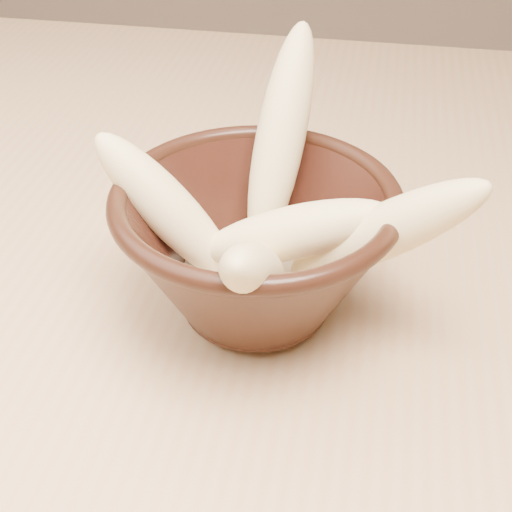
{
  "coord_description": "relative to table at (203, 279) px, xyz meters",
  "views": [
    {
      "loc": [
        0.14,
        -0.48,
        1.07
      ],
      "look_at": [
        0.07,
        -0.12,
        0.8
      ],
      "focal_mm": 50.0,
      "sensor_mm": 36.0,
      "label": 1
    }
  ],
  "objects": [
    {
      "name": "banana_front",
      "position": [
        0.08,
        -0.17,
        0.15
      ],
      "size": [
        0.03,
        0.11,
        0.1
      ],
      "primitive_type": "ellipsoid",
      "rotation": [
        0.85,
        0.0,
        0.0
      ],
      "color": "#F6D791",
      "rests_on": "bowl"
    },
    {
      "name": "table",
      "position": [
        0.0,
        0.0,
        0.0
      ],
      "size": [
        1.2,
        0.8,
        0.75
      ],
      "color": "tan",
      "rests_on": "ground"
    },
    {
      "name": "banana_across",
      "position": [
        0.09,
        -0.13,
        0.15
      ],
      "size": [
        0.13,
        0.04,
        0.07
      ],
      "primitive_type": "ellipsoid",
      "rotation": [
        1.25,
        0.0,
        1.66
      ],
      "color": "#F6D791",
      "rests_on": "bowl"
    },
    {
      "name": "banana_left",
      "position": [
        0.01,
        -0.12,
        0.16
      ],
      "size": [
        0.11,
        0.05,
        0.11
      ],
      "primitive_type": "ellipsoid",
      "rotation": [
        0.81,
        0.0,
        -1.77
      ],
      "color": "#F6D791",
      "rests_on": "bowl"
    },
    {
      "name": "milk_puddle",
      "position": [
        0.07,
        -0.12,
        0.11
      ],
      "size": [
        0.1,
        0.1,
        0.01
      ],
      "primitive_type": "cylinder",
      "color": "beige",
      "rests_on": "bowl"
    },
    {
      "name": "banana_upright",
      "position": [
        0.08,
        -0.06,
        0.18
      ],
      "size": [
        0.05,
        0.12,
        0.15
      ],
      "primitive_type": "ellipsoid",
      "rotation": [
        0.59,
        0.0,
        2.97
      ],
      "color": "#F6D791",
      "rests_on": "bowl"
    },
    {
      "name": "bowl",
      "position": [
        0.07,
        -0.12,
        0.13
      ],
      "size": [
        0.18,
        0.18,
        0.1
      ],
      "rotation": [
        0.0,
        0.0,
        -0.38
      ],
      "color": "black",
      "rests_on": "table"
    },
    {
      "name": "banana_right",
      "position": [
        0.15,
        -0.13,
        0.16
      ],
      "size": [
        0.13,
        0.06,
        0.11
      ],
      "primitive_type": "ellipsoid",
      "rotation": [
        0.88,
        0.0,
        1.37
      ],
      "color": "#F6D791",
      "rests_on": "bowl"
    }
  ]
}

